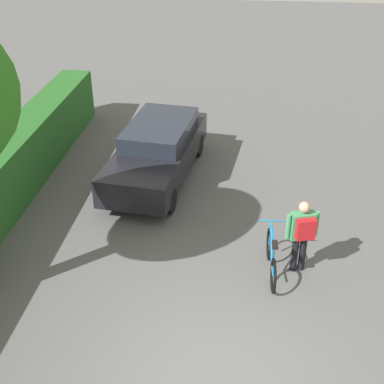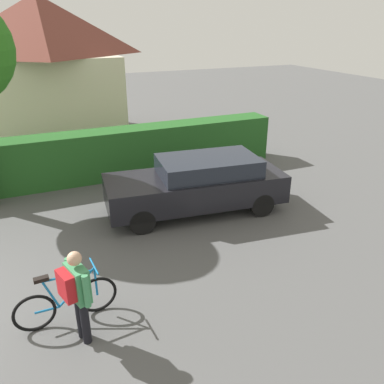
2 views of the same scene
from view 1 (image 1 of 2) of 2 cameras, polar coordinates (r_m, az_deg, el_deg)
parked_car_near at (r=13.08m, az=-3.79°, el=4.59°), size 4.51×2.11×1.39m
bicycle at (r=10.08m, az=8.67°, el=-7.07°), size 1.63×0.50×0.93m
person_rider at (r=9.91m, az=11.94°, el=-4.23°), size 0.44×0.61×1.54m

